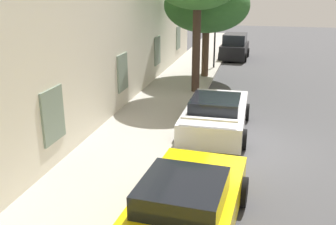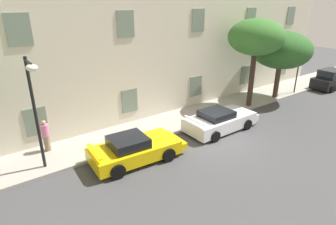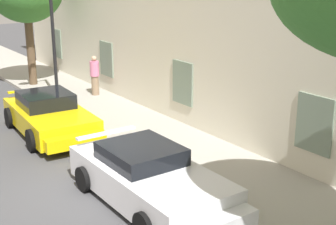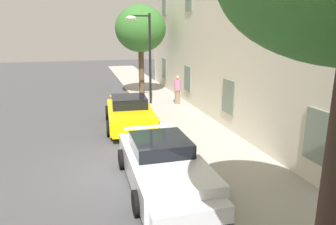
{
  "view_description": "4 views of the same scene",
  "coord_description": "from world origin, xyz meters",
  "px_view_note": "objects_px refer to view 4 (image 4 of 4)",
  "views": [
    {
      "loc": [
        -11.63,
        -0.17,
        4.95
      ],
      "look_at": [
        -1.27,
        2.27,
        1.41
      ],
      "focal_mm": 40.9,
      "sensor_mm": 36.0,
      "label": 1
    },
    {
      "loc": [
        -10.78,
        -9.9,
        7.49
      ],
      "look_at": [
        -2.49,
        1.41,
        1.92
      ],
      "focal_mm": 30.14,
      "sensor_mm": 36.0,
      "label": 2
    },
    {
      "loc": [
        9.95,
        -4.43,
        5.35
      ],
      "look_at": [
        -0.28,
        2.75,
        1.56
      ],
      "focal_mm": 50.57,
      "sensor_mm": 36.0,
      "label": 3
    },
    {
      "loc": [
        9.5,
        -1.0,
        4.42
      ],
      "look_at": [
        -0.9,
        1.85,
        1.59
      ],
      "focal_mm": 33.5,
      "sensor_mm": 36.0,
      "label": 4
    }
  ],
  "objects_px": {
    "sportscar_yellow_flank": "(165,168)",
    "tree_near_kerb": "(141,29)",
    "street_lamp": "(142,42)",
    "pedestrian_admiring": "(177,90)",
    "sportscar_red_lead": "(130,114)"
  },
  "relations": [
    {
      "from": "sportscar_yellow_flank",
      "to": "tree_near_kerb",
      "type": "distance_m",
      "value": 13.77
    },
    {
      "from": "street_lamp",
      "to": "pedestrian_admiring",
      "type": "height_order",
      "value": "street_lamp"
    },
    {
      "from": "sportscar_yellow_flank",
      "to": "tree_near_kerb",
      "type": "bearing_deg",
      "value": 172.22
    },
    {
      "from": "sportscar_yellow_flank",
      "to": "tree_near_kerb",
      "type": "height_order",
      "value": "tree_near_kerb"
    },
    {
      "from": "sportscar_yellow_flank",
      "to": "pedestrian_admiring",
      "type": "xyz_separation_m",
      "value": [
        -9.58,
        3.3,
        0.41
      ]
    },
    {
      "from": "sportscar_red_lead",
      "to": "sportscar_yellow_flank",
      "type": "distance_m",
      "value": 6.11
    },
    {
      "from": "sportscar_red_lead",
      "to": "pedestrian_admiring",
      "type": "distance_m",
      "value": 4.85
    },
    {
      "from": "sportscar_yellow_flank",
      "to": "tree_near_kerb",
      "type": "xyz_separation_m",
      "value": [
        -13.08,
        1.79,
        3.92
      ]
    },
    {
      "from": "street_lamp",
      "to": "pedestrian_admiring",
      "type": "xyz_separation_m",
      "value": [
        0.54,
        1.97,
        -2.79
      ]
    },
    {
      "from": "street_lamp",
      "to": "tree_near_kerb",
      "type": "bearing_deg",
      "value": 171.17
    },
    {
      "from": "tree_near_kerb",
      "to": "sportscar_yellow_flank",
      "type": "bearing_deg",
      "value": -7.78
    },
    {
      "from": "sportscar_red_lead",
      "to": "pedestrian_admiring",
      "type": "bearing_deg",
      "value": 135.76
    },
    {
      "from": "sportscar_red_lead",
      "to": "sportscar_yellow_flank",
      "type": "height_order",
      "value": "sportscar_red_lead"
    },
    {
      "from": "pedestrian_admiring",
      "to": "sportscar_yellow_flank",
      "type": "bearing_deg",
      "value": -18.99
    },
    {
      "from": "sportscar_red_lead",
      "to": "street_lamp",
      "type": "bearing_deg",
      "value": 160.67
    }
  ]
}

